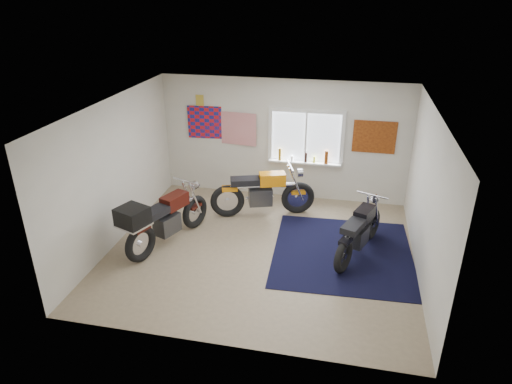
% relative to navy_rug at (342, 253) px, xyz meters
% --- Properties ---
extents(ground, '(5.50, 5.50, 0.00)m').
position_rel_navy_rug_xyz_m(ground, '(-1.49, -0.22, -0.01)').
color(ground, '#9E896B').
rests_on(ground, ground).
extents(room_shell, '(5.50, 5.50, 5.50)m').
position_rel_navy_rug_xyz_m(room_shell, '(-1.49, -0.22, 1.63)').
color(room_shell, white).
rests_on(room_shell, ground).
extents(navy_rug, '(2.61, 2.71, 0.01)m').
position_rel_navy_rug_xyz_m(navy_rug, '(0.00, 0.00, 0.00)').
color(navy_rug, black).
rests_on(navy_rug, ground).
extents(window_assembly, '(1.66, 0.17, 1.26)m').
position_rel_navy_rug_xyz_m(window_assembly, '(-0.99, 2.25, 1.36)').
color(window_assembly, white).
rests_on(window_assembly, room_shell).
extents(oil_bottles, '(1.11, 0.09, 0.30)m').
position_rel_navy_rug_xyz_m(oil_bottles, '(-0.92, 2.18, 1.02)').
color(oil_bottles, brown).
rests_on(oil_bottles, window_assembly).
extents(flag_display, '(1.60, 0.10, 1.17)m').
position_rel_navy_rug_xyz_m(flag_display, '(-3.39, 2.26, 2.14)').
color(flag_display, red).
rests_on(flag_display, room_shell).
extents(triumph_poster, '(0.90, 0.03, 0.70)m').
position_rel_navy_rug_xyz_m(triumph_poster, '(0.46, 2.26, 1.54)').
color(triumph_poster, '#A54C14').
rests_on(triumph_poster, room_shell).
extents(yellow_triumph, '(2.15, 0.92, 1.12)m').
position_rel_navy_rug_xyz_m(yellow_triumph, '(-1.74, 1.22, 0.49)').
color(yellow_triumph, black).
rests_on(yellow_triumph, ground).
extents(black_chrome_bike, '(0.89, 1.88, 1.01)m').
position_rel_navy_rug_xyz_m(black_chrome_bike, '(0.26, 0.04, 0.44)').
color(black_chrome_bike, black).
rests_on(black_chrome_bike, navy_rug).
extents(maroon_tourer, '(1.11, 2.11, 1.10)m').
position_rel_navy_rug_xyz_m(maroon_tourer, '(-3.30, -0.45, 0.57)').
color(maroon_tourer, black).
rests_on(maroon_tourer, ground).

